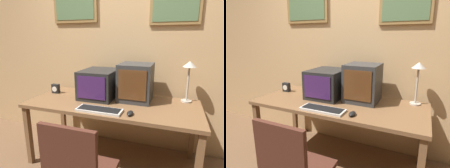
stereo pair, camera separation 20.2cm
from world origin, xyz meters
TOP-DOWN VIEW (x-y plane):
  - wall_back at (-0.00, 1.13)m, footprint 8.00×0.08m
  - desk at (0.00, 0.64)m, footprint 1.86×0.79m
  - monitor_left at (-0.21, 0.78)m, footprint 0.40×0.48m
  - monitor_right at (0.23, 0.81)m, footprint 0.36×0.38m
  - keyboard_main at (-0.03, 0.36)m, footprint 0.45×0.16m
  - mouse_near_keyboard at (0.27, 0.36)m, footprint 0.06×0.11m
  - desk_clock at (-0.80, 0.74)m, footprint 0.09×0.06m
  - desk_lamp at (0.78, 0.93)m, footprint 0.14×0.14m

SIDE VIEW (x-z plane):
  - desk at x=0.00m, z-range 0.30..1.03m
  - keyboard_main at x=-0.03m, z-range 0.73..0.76m
  - mouse_near_keyboard at x=0.27m, z-range 0.73..0.77m
  - desk_clock at x=-0.80m, z-range 0.73..0.85m
  - monitor_left at x=-0.21m, z-range 0.73..1.06m
  - monitor_right at x=0.23m, z-range 0.73..1.15m
  - desk_lamp at x=0.78m, z-range 0.85..1.31m
  - wall_back at x=0.00m, z-range 0.01..2.61m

